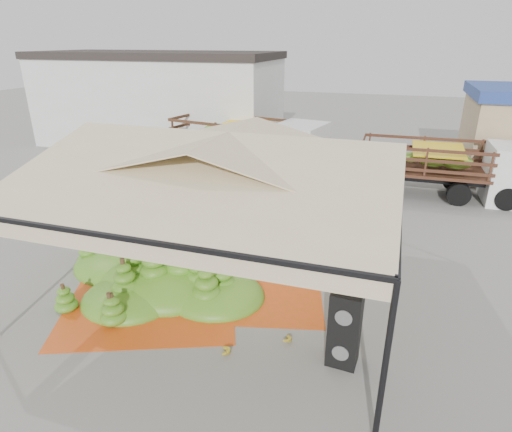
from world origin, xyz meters
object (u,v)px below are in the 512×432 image
(vendor, at_px, (329,197))
(truck_right, at_px, (453,164))
(truck_left, at_px, (253,140))
(speaker_stack, at_px, (345,328))
(banana_heap, at_px, (165,260))

(vendor, xyz_separation_m, truck_right, (4.30, 4.30, 0.43))
(truck_left, bearing_deg, vendor, -37.50)
(speaker_stack, xyz_separation_m, vendor, (-1.43, 6.99, 0.15))
(banana_heap, height_order, speaker_stack, speaker_stack)
(vendor, bearing_deg, truck_right, -110.26)
(truck_left, bearing_deg, banana_heap, -72.88)
(speaker_stack, height_order, truck_left, truck_left)
(banana_heap, relative_size, speaker_stack, 3.70)
(speaker_stack, bearing_deg, truck_left, 120.32)
(vendor, relative_size, truck_right, 0.29)
(truck_left, bearing_deg, truck_right, 6.00)
(speaker_stack, relative_size, truck_right, 0.25)
(banana_heap, distance_m, truck_right, 12.38)
(speaker_stack, xyz_separation_m, truck_left, (-5.90, 12.15, 0.76))
(truck_right, bearing_deg, banana_heap, -129.59)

